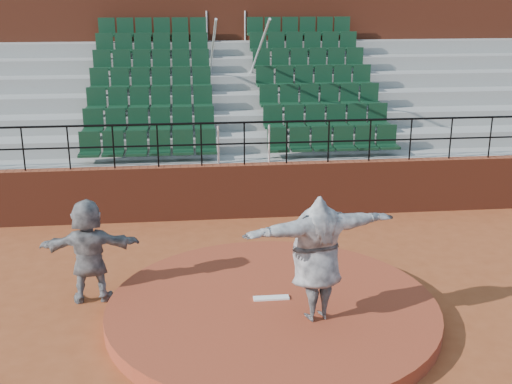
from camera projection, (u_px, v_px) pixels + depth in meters
ground at (272, 316)px, 10.73m from camera, size 90.00×90.00×0.00m
pitchers_mound at (272, 310)px, 10.69m from camera, size 5.50×5.50×0.25m
pitching_rubber at (271, 298)px, 10.79m from camera, size 0.60×0.15×0.03m
boundary_wall at (245, 191)px, 15.27m from camera, size 24.00×0.30×1.30m
wall_railing at (244, 134)px, 14.86m from camera, size 24.04×0.05×1.03m
seating_deck at (233, 127)px, 18.49m from camera, size 24.00×5.97×4.63m
press_box_facade at (223, 42)px, 21.60m from camera, size 24.00×3.00×7.10m
pitcher at (317, 258)px, 9.90m from camera, size 2.58×1.27×2.03m
fielder at (89, 251)px, 11.04m from camera, size 1.73×0.58×1.85m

